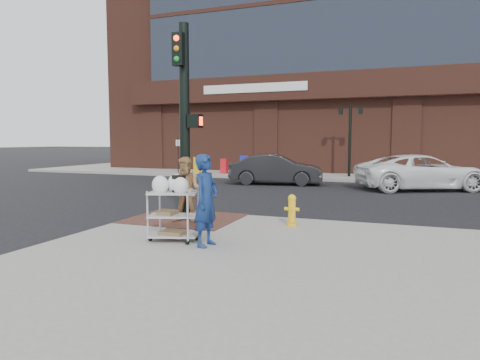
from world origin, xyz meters
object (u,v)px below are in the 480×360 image
at_px(lamp_post, 350,133).
at_px(utility_cart, 173,211).
at_px(traffic_signal_pole, 185,116).
at_px(pedestrian_tan, 187,190).
at_px(minivan_white, 422,172).
at_px(woman_blue, 206,200).
at_px(sedan_dark, 276,169).
at_px(fire_hydrant, 292,210).

xyz_separation_m(lamp_post, utility_cart, (-1.62, -17.41, -1.85)).
relative_size(traffic_signal_pole, pedestrian_tan, 3.02).
bearing_deg(utility_cart, traffic_signal_pole, 111.41).
bearing_deg(minivan_white, woman_blue, 136.48).
relative_size(lamp_post, minivan_white, 0.70).
bearing_deg(utility_cart, sedan_dark, 96.45).
xyz_separation_m(traffic_signal_pole, woman_blue, (1.67, -2.33, -1.78)).
relative_size(lamp_post, pedestrian_tan, 2.41).
distance_m(lamp_post, minivan_white, 5.99).
bearing_deg(minivan_white, lamp_post, 14.78).
xyz_separation_m(woman_blue, utility_cart, (-0.82, 0.15, -0.28)).
bearing_deg(lamp_post, pedestrian_tan, -98.30).
distance_m(lamp_post, traffic_signal_pole, 15.43).
bearing_deg(sedan_dark, minivan_white, -99.67).
height_order(traffic_signal_pole, minivan_white, traffic_signal_pole).
bearing_deg(woman_blue, sedan_dark, 15.94).
bearing_deg(traffic_signal_pole, lamp_post, 80.76).
bearing_deg(utility_cart, pedestrian_tan, 109.23).
height_order(woman_blue, utility_cart, woman_blue).
xyz_separation_m(minivan_white, utility_cart, (-5.26, -13.01, -0.02)).
height_order(lamp_post, traffic_signal_pole, traffic_signal_pole).
height_order(minivan_white, utility_cart, minivan_white).
bearing_deg(lamp_post, minivan_white, -50.36).
distance_m(traffic_signal_pole, fire_hydrant, 3.60).
distance_m(utility_cart, fire_hydrant, 3.07).
bearing_deg(lamp_post, woman_blue, -92.62).
height_order(sedan_dark, fire_hydrant, sedan_dark).
height_order(pedestrian_tan, fire_hydrant, pedestrian_tan).
bearing_deg(utility_cart, fire_hydrant, 51.32).
bearing_deg(fire_hydrant, sedan_dark, 107.67).
xyz_separation_m(traffic_signal_pole, sedan_dark, (-0.62, 10.84, -2.07)).
bearing_deg(pedestrian_tan, traffic_signal_pole, 112.78).
xyz_separation_m(traffic_signal_pole, minivan_white, (6.12, 10.83, -2.04)).
distance_m(traffic_signal_pole, utility_cart, 3.12).
bearing_deg(sedan_dark, pedestrian_tan, 174.66).
bearing_deg(fire_hydrant, minivan_white, 72.50).
bearing_deg(lamp_post, traffic_signal_pole, -99.24).
bearing_deg(pedestrian_tan, sedan_dark, 84.52).
bearing_deg(woman_blue, minivan_white, -12.59).
distance_m(lamp_post, fire_hydrant, 15.16).
relative_size(sedan_dark, minivan_white, 0.81).
relative_size(lamp_post, woman_blue, 2.22).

